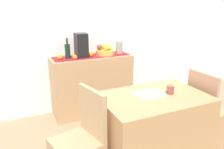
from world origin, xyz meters
TOP-DOWN VIEW (x-y plane):
  - ground_plane at (0.00, 0.00)m, footprint 6.40×6.40m
  - room_wall_rear at (0.00, 1.18)m, footprint 6.40×0.06m
  - sideboard_console at (-0.11, 0.92)m, footprint 1.17×0.42m
  - table_runner at (-0.11, 0.92)m, footprint 1.10×0.32m
  - fruit_bowl at (0.11, 0.92)m, footprint 0.28×0.28m
  - apple_front at (0.09, 0.86)m, footprint 0.07×0.07m
  - apple_center at (0.17, 0.96)m, footprint 0.07×0.07m
  - apple_upper at (0.11, 1.01)m, footprint 0.07×0.07m
  - apple_left at (0.03, 0.94)m, footprint 0.08×0.08m
  - apple_right at (0.16, 0.87)m, footprint 0.07×0.07m
  - wine_bottle at (-0.45, 0.92)m, footprint 0.07×0.07m
  - coffee_maker at (-0.26, 0.92)m, footprint 0.16×0.18m
  - ceramic_vase at (0.34, 0.92)m, footprint 0.10×0.10m
  - orange_loose_far at (-0.57, 0.89)m, footprint 0.07×0.07m
  - orange_loose_near_bowl at (-0.13, 0.89)m, footprint 0.07×0.07m
  - orange_loose_mid at (-0.38, 0.83)m, footprint 0.07×0.07m
  - dining_table at (0.05, -0.44)m, footprint 1.06×0.71m
  - open_book at (0.02, -0.39)m, footprint 0.30×0.23m
  - coffee_cup at (0.23, -0.45)m, footprint 0.07×0.07m
  - chair_by_corner at (0.84, -0.44)m, footprint 0.42×0.42m

SIDE VIEW (x-z plane):
  - ground_plane at x=0.00m, z-range -0.02..0.00m
  - chair_by_corner at x=0.84m, z-range -0.18..0.72m
  - dining_table at x=0.05m, z-range 0.00..0.74m
  - sideboard_console at x=-0.11m, z-range 0.00..0.88m
  - open_book at x=0.02m, z-range 0.74..0.76m
  - coffee_cup at x=0.23m, z-range 0.74..0.83m
  - table_runner at x=-0.11m, z-range 0.88..0.88m
  - orange_loose_mid at x=-0.38m, z-range 0.88..0.94m
  - orange_loose_far at x=-0.57m, z-range 0.88..0.95m
  - orange_loose_near_bowl at x=-0.13m, z-range 0.88..0.95m
  - fruit_bowl at x=0.11m, z-range 0.88..0.95m
  - ceramic_vase at x=0.34m, z-range 0.88..1.06m
  - wine_bottle at x=-0.45m, z-range 0.84..1.13m
  - apple_right at x=0.16m, z-range 0.95..1.02m
  - apple_front at x=0.09m, z-range 0.95..1.02m
  - apple_upper at x=0.11m, z-range 0.95..1.02m
  - apple_center at x=0.17m, z-range 0.95..1.03m
  - apple_left at x=0.03m, z-range 0.95..1.03m
  - coffee_maker at x=-0.26m, z-range 0.88..1.22m
  - room_wall_rear at x=0.00m, z-range 0.00..2.70m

